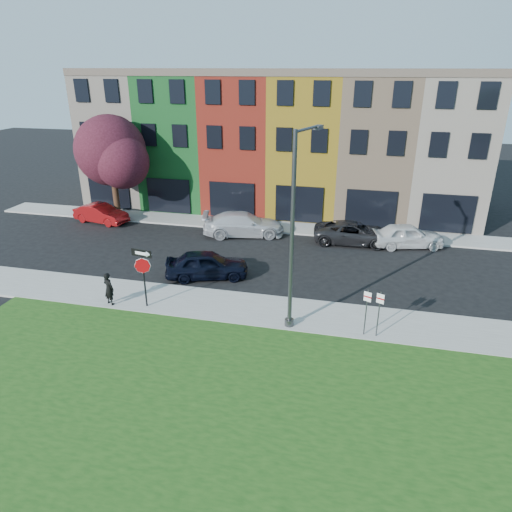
% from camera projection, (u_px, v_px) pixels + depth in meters
% --- Properties ---
extents(ground, '(120.00, 120.00, 0.00)m').
position_uv_depth(ground, '(242.00, 347.00, 18.70)').
color(ground, black).
rests_on(ground, ground).
extents(sidewalk_near, '(40.00, 3.00, 0.12)m').
position_uv_depth(sidewalk_near, '(300.00, 315.00, 20.95)').
color(sidewalk_near, gray).
rests_on(sidewalk_near, ground).
extents(sidewalk_far, '(40.00, 2.40, 0.12)m').
position_uv_depth(sidewalk_far, '(255.00, 225.00, 32.79)').
color(sidewalk_far, gray).
rests_on(sidewalk_far, ground).
extents(rowhouse_block, '(30.00, 10.12, 10.00)m').
position_uv_depth(rowhouse_block, '(279.00, 143.00, 36.34)').
color(rowhouse_block, '#C1B2A0').
rests_on(rowhouse_block, ground).
extents(stop_sign, '(1.04, 0.19, 2.87)m').
position_uv_depth(stop_sign, '(143.00, 266.00, 20.84)').
color(stop_sign, black).
rests_on(stop_sign, sidewalk_near).
extents(man, '(0.84, 0.77, 1.61)m').
position_uv_depth(man, '(109.00, 289.00, 21.52)').
color(man, black).
rests_on(man, sidewalk_near).
extents(sedan_near, '(4.36, 5.46, 1.50)m').
position_uv_depth(sedan_near, '(207.00, 264.00, 24.56)').
color(sedan_near, black).
rests_on(sedan_near, ground).
extents(parked_car_red, '(3.02, 4.67, 1.36)m').
position_uv_depth(parked_car_red, '(101.00, 214.00, 33.27)').
color(parked_car_red, maroon).
rests_on(parked_car_red, ground).
extents(parked_car_silver, '(4.84, 6.50, 1.58)m').
position_uv_depth(parked_car_silver, '(243.00, 224.00, 30.71)').
color(parked_car_silver, '#BCBCC1').
rests_on(parked_car_silver, ground).
extents(parked_car_dark, '(2.69, 5.21, 1.40)m').
position_uv_depth(parked_car_dark, '(353.00, 233.00, 29.37)').
color(parked_car_dark, black).
rests_on(parked_car_dark, ground).
extents(parked_car_white, '(3.84, 5.27, 1.51)m').
position_uv_depth(parked_car_white, '(408.00, 236.00, 28.73)').
color(parked_car_white, silver).
rests_on(parked_car_white, ground).
extents(street_lamp, '(1.04, 2.50, 8.37)m').
position_uv_depth(street_lamp, '(294.00, 233.00, 18.55)').
color(street_lamp, '#404245').
rests_on(street_lamp, sidewalk_near).
extents(parking_sign_a, '(0.30, 0.16, 2.10)m').
position_uv_depth(parking_sign_a, '(366.00, 307.00, 18.83)').
color(parking_sign_a, '#404245').
rests_on(parking_sign_a, sidewalk_near).
extents(parking_sign_b, '(0.30, 0.16, 2.07)m').
position_uv_depth(parking_sign_b, '(379.00, 309.00, 18.73)').
color(parking_sign_b, '#404245').
rests_on(parking_sign_b, sidewalk_near).
extents(tree_purple, '(5.96, 5.21, 7.47)m').
position_uv_depth(tree_purple, '(112.00, 152.00, 32.36)').
color(tree_purple, black).
rests_on(tree_purple, sidewalk_far).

